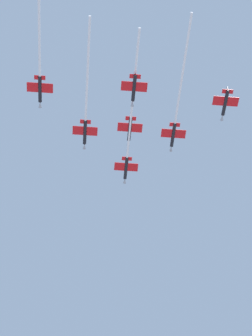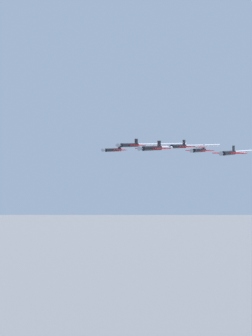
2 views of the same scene
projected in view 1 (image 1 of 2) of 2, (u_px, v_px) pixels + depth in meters
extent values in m
cylinder|color=black|center=(126.00, 168.00, 207.34)|extent=(2.84, 9.47, 1.15)
cone|color=#9EA3AD|center=(125.00, 181.00, 210.79)|extent=(1.46, 2.26, 1.09)
cube|color=red|center=(126.00, 167.00, 206.98)|extent=(8.84, 4.82, 0.19)
cube|color=red|center=(127.00, 159.00, 204.86)|extent=(3.77, 2.09, 0.19)
cube|color=black|center=(127.00, 157.00, 205.67)|extent=(0.47, 1.68, 1.88)
cylinder|color=white|center=(131.00, 114.00, 193.76)|extent=(7.31, 35.40, 0.81)
cylinder|color=black|center=(85.00, 132.00, 196.56)|extent=(2.84, 9.47, 1.15)
cone|color=#9EA3AD|center=(84.00, 146.00, 200.01)|extent=(1.46, 2.26, 1.09)
cube|color=red|center=(85.00, 131.00, 196.21)|extent=(8.84, 4.82, 0.19)
cube|color=red|center=(85.00, 122.00, 194.09)|extent=(3.77, 2.09, 0.19)
cube|color=black|center=(86.00, 120.00, 194.89)|extent=(0.47, 1.68, 1.88)
cylinder|color=white|center=(88.00, 71.00, 182.82)|extent=(7.41, 35.94, 0.81)
cylinder|color=black|center=(173.00, 135.00, 199.48)|extent=(2.84, 9.47, 1.15)
cone|color=#9EA3AD|center=(171.00, 148.00, 202.93)|extent=(1.46, 2.26, 1.09)
cube|color=red|center=(173.00, 134.00, 199.12)|extent=(8.84, 4.82, 0.19)
cube|color=red|center=(175.00, 125.00, 197.01)|extent=(3.77, 2.09, 0.19)
cube|color=black|center=(175.00, 123.00, 197.81)|extent=(0.47, 1.68, 1.88)
cylinder|color=white|center=(183.00, 71.00, 184.96)|extent=(7.88, 38.50, 0.81)
cylinder|color=black|center=(130.00, 129.00, 197.62)|extent=(2.84, 9.47, 1.15)
cone|color=#9EA3AD|center=(128.00, 143.00, 201.07)|extent=(1.46, 2.26, 1.09)
cube|color=red|center=(130.00, 128.00, 197.26)|extent=(8.84, 4.82, 0.19)
cube|color=red|center=(131.00, 118.00, 195.14)|extent=(3.77, 2.09, 0.19)
cube|color=black|center=(131.00, 117.00, 195.95)|extent=(0.47, 1.68, 1.88)
cylinder|color=white|center=(135.00, 75.00, 185.31)|extent=(6.54, 31.24, 0.81)
cylinder|color=black|center=(40.00, 89.00, 187.32)|extent=(2.84, 9.47, 1.15)
cone|color=#9EA3AD|center=(40.00, 105.00, 190.78)|extent=(1.46, 2.26, 1.09)
cube|color=red|center=(40.00, 88.00, 186.97)|extent=(8.84, 4.82, 0.19)
cube|color=red|center=(40.00, 78.00, 184.85)|extent=(3.77, 2.09, 0.19)
cube|color=black|center=(40.00, 76.00, 185.65)|extent=(0.47, 1.68, 1.88)
cylinder|color=white|center=(39.00, 12.00, 171.78)|extent=(8.50, 41.87, 0.81)
cylinder|color=black|center=(225.00, 103.00, 189.68)|extent=(2.84, 9.47, 1.15)
cone|color=#9EA3AD|center=(222.00, 118.00, 193.13)|extent=(1.46, 2.26, 1.09)
cube|color=red|center=(226.00, 101.00, 189.33)|extent=(8.84, 4.82, 0.19)
cube|color=red|center=(228.00, 91.00, 187.21)|extent=(3.77, 2.09, 0.19)
cube|color=black|center=(227.00, 90.00, 188.01)|extent=(0.47, 1.68, 1.88)
cylinder|color=black|center=(134.00, 88.00, 186.58)|extent=(2.84, 9.47, 1.15)
cone|color=#9EA3AD|center=(133.00, 103.00, 190.03)|extent=(1.46, 2.26, 1.09)
cube|color=red|center=(134.00, 87.00, 186.22)|extent=(8.84, 4.82, 0.19)
cube|color=red|center=(135.00, 76.00, 184.10)|extent=(3.77, 2.09, 0.19)
cube|color=black|center=(135.00, 75.00, 184.91)|extent=(0.47, 1.68, 1.88)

